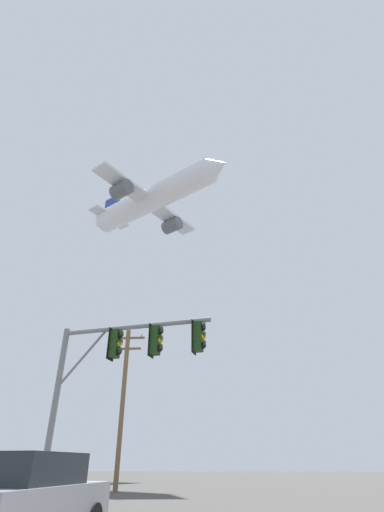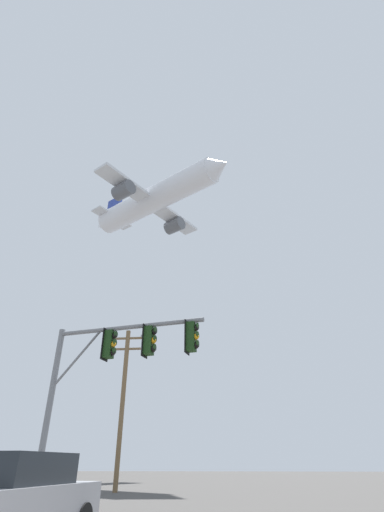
# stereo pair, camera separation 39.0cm
# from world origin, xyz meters

# --- Properties ---
(signal_pole_near) EXTENTS (5.19, 1.24, 5.53)m
(signal_pole_near) POSITION_xyz_m (-3.28, 6.24, 4.27)
(signal_pole_near) COLOR slate
(signal_pole_near) RESTS_ON ground
(utility_pole) EXTENTS (2.20, 0.28, 9.06)m
(utility_pole) POSITION_xyz_m (-6.12, 17.89, 4.83)
(utility_pole) COLOR brown
(utility_pole) RESTS_ON ground
(airplane) EXTENTS (23.58, 18.20, 7.03)m
(airplane) POSITION_xyz_m (-9.66, 38.66, 36.04)
(airplane) COLOR white
(parked_car) EXTENTS (2.30, 4.29, 1.60)m
(parked_car) POSITION_xyz_m (-3.94, 2.77, 0.83)
(parked_car) COLOR #99999E
(parked_car) RESTS_ON ground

